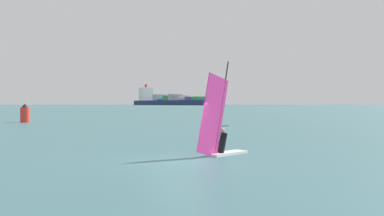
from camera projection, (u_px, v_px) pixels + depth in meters
The scene contains 5 objects.
ground_plane at pixel (182, 161), 18.36m from camera, with size 4000.00×4000.00×0.00m, color #386066.
windsurfer at pixel (220, 134), 20.28m from camera, with size 2.67×2.76×4.56m.
cargo_ship at pixel (168, 100), 724.97m from camera, with size 138.31×185.14×37.99m.
distant_headland at pixel (160, 97), 1336.72m from camera, with size 800.41×283.16×48.33m, color #60665B.
channel_buoy at pixel (25, 114), 56.10m from camera, with size 1.19×1.19×2.48m.
Camera 1 is at (-0.06, -18.34, 2.46)m, focal length 40.01 mm.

